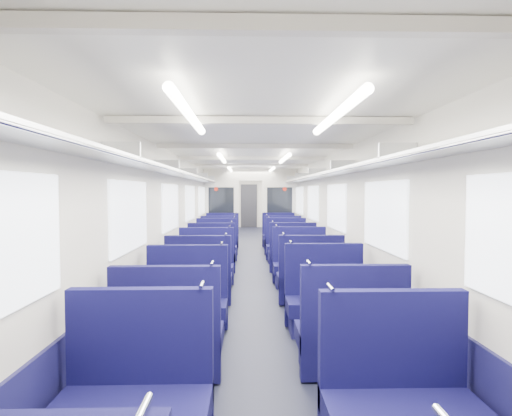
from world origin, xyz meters
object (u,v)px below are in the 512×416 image
seat_2 (136,404)px  seat_9 (310,281)px  seat_11 (300,267)px  seat_12 (212,257)px  end_door (249,206)px  seat_10 (206,269)px  seat_13 (292,256)px  seat_14 (216,249)px  seat_5 (350,339)px  seat_4 (169,342)px  seat_18 (222,238)px  seat_19 (279,237)px  seat_15 (286,248)px  seat_3 (399,408)px  seat_16 (220,243)px  bulkhead (250,206)px  seat_17 (282,242)px  seat_7 (325,304)px  seat_8 (199,282)px  seat_6 (186,307)px

seat_2 → seat_9: 3.78m
seat_11 → seat_12: 2.02m
end_door → seat_12: end_door is taller
seat_10 → seat_13: size_ratio=1.00×
seat_2 → seat_14: same height
seat_5 → seat_4: bearing=-179.5°
seat_18 → seat_19: bearing=3.3°
seat_4 → seat_11: same height
seat_14 → seat_15: bearing=3.2°
seat_15 → seat_3: bearing=-90.0°
seat_9 → seat_12: (-1.66, 2.27, 0.00)m
seat_9 → seat_18: size_ratio=1.00×
seat_9 → seat_18: bearing=106.4°
seat_14 → seat_16: size_ratio=1.00×
bulkhead → seat_16: (-0.83, -1.49, -0.90)m
seat_16 → bulkhead: bearing=61.0°
seat_3 → seat_17: same height
bulkhead → seat_17: size_ratio=2.60×
seat_19 → seat_16: bearing=-143.7°
seat_11 → seat_19: bearing=90.0°
seat_5 → seat_9: size_ratio=1.00×
seat_11 → seat_12: bearing=145.1°
seat_2 → seat_7: bearing=53.2°
seat_12 → seat_18: (0.00, 3.38, 0.00)m
seat_11 → seat_17: 3.46m
seat_8 → seat_15: (1.66, 3.49, 0.00)m
bulkhead → seat_7: size_ratio=2.60×
seat_5 → seat_10: size_ratio=1.00×
seat_11 → seat_18: size_ratio=1.00×
seat_14 → seat_18: 2.25m
seat_2 → seat_17: size_ratio=1.00×
seat_12 → seat_10: bearing=-90.0°
seat_2 → seat_15: (1.66, 6.89, 0.00)m
seat_15 → seat_5: bearing=-90.0°
seat_15 → seat_13: bearing=-90.0°
bulkhead → seat_13: (0.83, -3.70, -0.90)m
seat_17 → seat_18: same height
seat_18 → seat_19: 1.66m
seat_4 → seat_18: 7.99m
seat_6 → seat_17: 6.08m
bulkhead → seat_12: 3.95m
seat_6 → seat_14: same height
seat_2 → seat_5: bearing=32.7°
seat_16 → seat_17: bearing=1.4°
seat_2 → seat_16: same height
seat_3 → seat_18: 9.28m
seat_2 → seat_5: same height
end_door → seat_3: 16.08m
seat_8 → seat_7: bearing=-35.4°
seat_12 → seat_16: 2.26m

